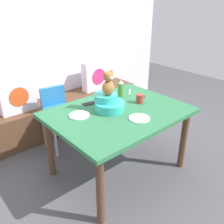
{
  "coord_description": "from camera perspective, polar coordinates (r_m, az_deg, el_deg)",
  "views": [
    {
      "loc": [
        -1.52,
        -1.64,
        1.8
      ],
      "look_at": [
        0.0,
        0.1,
        0.69
      ],
      "focal_mm": 39.34,
      "sensor_mm": 36.0,
      "label": 1
    }
  ],
  "objects": [
    {
      "name": "coffee_mug",
      "position": [
        2.66,
        6.52,
        3.11
      ],
      "size": [
        0.12,
        0.08,
        0.09
      ],
      "color": "#9E332D",
      "rests_on": "dining_table"
    },
    {
      "name": "dinner_plate_near",
      "position": [
        2.39,
        -7.62,
        -0.77
      ],
      "size": [
        0.2,
        0.2,
        0.01
      ],
      "primitive_type": "cylinder",
      "color": "white",
      "rests_on": "dining_table"
    },
    {
      "name": "pillow_floral_left",
      "position": [
        3.24,
        -21.25,
        3.65
      ],
      "size": [
        0.44,
        0.15,
        0.44
      ],
      "color": "silver",
      "rests_on": "window_bench"
    },
    {
      "name": "window_bench",
      "position": [
        3.64,
        -12.18,
        -0.52
      ],
      "size": [
        2.6,
        0.44,
        0.46
      ],
      "primitive_type": "cube",
      "color": "brown",
      "rests_on": "ground_plane"
    },
    {
      "name": "book_stack",
      "position": [
        3.49,
        -13.97,
        2.83
      ],
      "size": [
        0.2,
        0.14,
        0.06
      ],
      "primitive_type": "cube",
      "color": "#AA5EA2",
      "rests_on": "window_bench"
    },
    {
      "name": "dinner_plate_far",
      "position": [
        2.33,
        6.38,
        -1.48
      ],
      "size": [
        0.2,
        0.2,
        0.01
      ],
      "primitive_type": "cylinder",
      "color": "white",
      "rests_on": "dining_table"
    },
    {
      "name": "table_fork",
      "position": [
        2.97,
        4.14,
        4.7
      ],
      "size": [
        0.14,
        0.12,
        0.01
      ],
      "primitive_type": "cube",
      "rotation": [
        0.0,
        0.0,
        2.29
      ],
      "color": "silver",
      "rests_on": "dining_table"
    },
    {
      "name": "pillow_floral_right",
      "position": [
        3.8,
        -3.77,
        8.45
      ],
      "size": [
        0.44,
        0.15,
        0.44
      ],
      "color": "silver",
      "rests_on": "window_bench"
    },
    {
      "name": "back_wall",
      "position": [
        3.56,
        -16.1,
        16.65
      ],
      "size": [
        4.4,
        0.1,
        2.6
      ],
      "primitive_type": "cube",
      "color": "silver",
      "rests_on": "ground_plane"
    },
    {
      "name": "cell_phone",
      "position": [
        2.65,
        -5.28,
        2.01
      ],
      "size": [
        0.15,
        0.09,
        0.01
      ],
      "primitive_type": "cube",
      "rotation": [
        0.0,
        0.0,
        1.43
      ],
      "color": "black",
      "rests_on": "dining_table"
    },
    {
      "name": "dining_table",
      "position": [
        2.52,
        1.5,
        -1.62
      ],
      "size": [
        1.36,
        1.03,
        0.74
      ],
      "color": "#2D7247",
      "rests_on": "ground_plane"
    },
    {
      "name": "highchair",
      "position": [
        3.06,
        -12.58,
        0.3
      ],
      "size": [
        0.37,
        0.49,
        0.79
      ],
      "color": "#2672B2",
      "rests_on": "ground_plane"
    },
    {
      "name": "infant_seat_teal",
      "position": [
        2.47,
        -0.85,
        2.06
      ],
      "size": [
        0.3,
        0.33,
        0.16
      ],
      "color": "#32B3AC",
      "rests_on": "dining_table"
    },
    {
      "name": "ketchup_bottle",
      "position": [
        2.82,
        2.1,
        5.47
      ],
      "size": [
        0.07,
        0.07,
        0.18
      ],
      "color": "#4C8C33",
      "rests_on": "dining_table"
    },
    {
      "name": "ground_plane",
      "position": [
        2.87,
        1.35,
        -13.16
      ],
      "size": [
        8.0,
        8.0,
        0.0
      ],
      "primitive_type": "plane",
      "color": "#4C4C51"
    },
    {
      "name": "teddy_bear",
      "position": [
        2.4,
        -0.88,
        6.58
      ],
      "size": [
        0.13,
        0.12,
        0.25
      ],
      "color": "#A46C35",
      "rests_on": "infant_seat_teal"
    }
  ]
}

